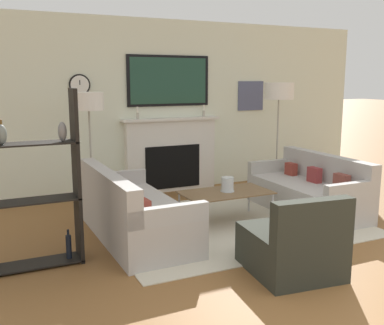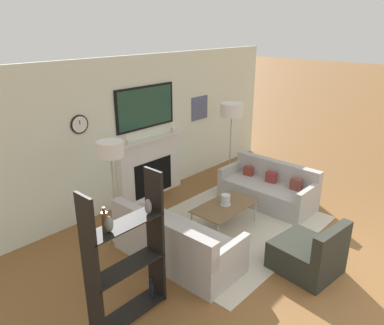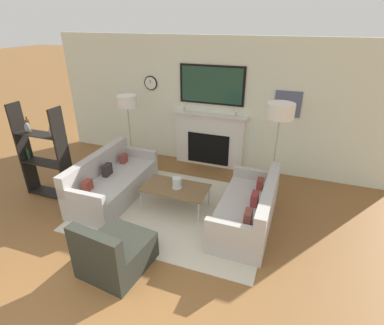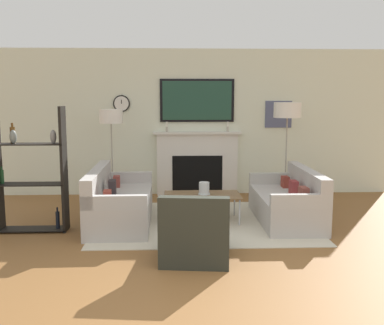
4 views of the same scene
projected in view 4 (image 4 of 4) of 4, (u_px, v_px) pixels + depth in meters
ground_plane at (227, 315)px, 3.77m from camera, size 60.00×60.00×0.00m
fireplace_wall at (197, 129)px, 8.39m from camera, size 7.29×0.28×2.70m
area_rug at (204, 222)px, 6.59m from camera, size 3.10×2.42×0.01m
couch_left at (118, 204)px, 6.50m from camera, size 0.86×1.89×0.80m
couch_right at (288, 203)px, 6.60m from camera, size 0.81×1.75×0.77m
armchair at (195, 237)px, 5.05m from camera, size 0.84×0.90×0.78m
coffee_table at (202, 196)px, 6.60m from camera, size 1.11×0.62×0.40m
hurricane_candle at (204, 189)px, 6.60m from camera, size 0.18×0.18×0.18m
floor_lamp_left at (111, 118)px, 7.39m from camera, size 0.39×0.39×1.63m
floor_lamp_right at (287, 111)px, 7.49m from camera, size 0.46×0.46×1.74m
shelf_unit at (31, 172)px, 6.04m from camera, size 0.93×0.28×1.70m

